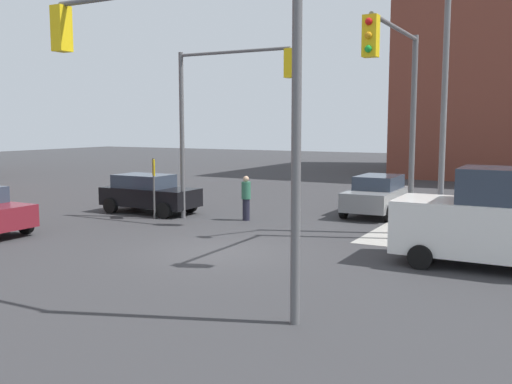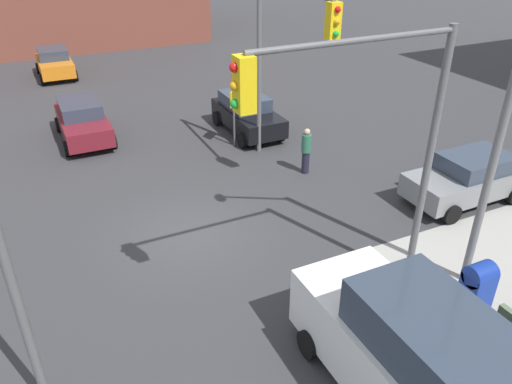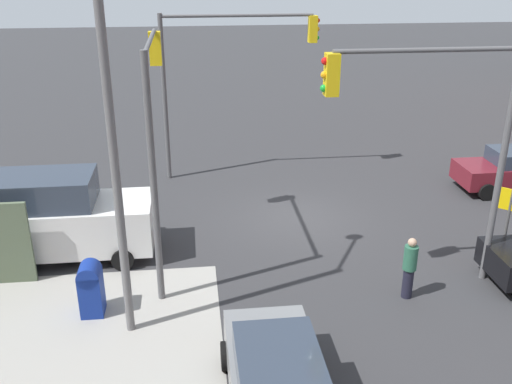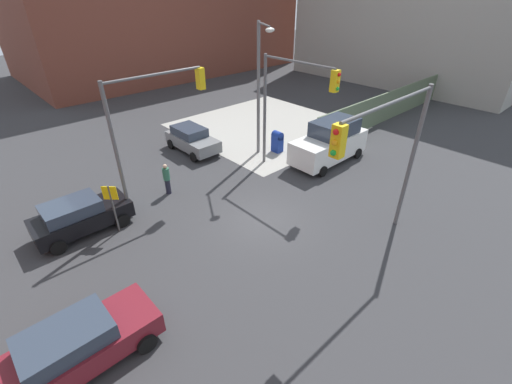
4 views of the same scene
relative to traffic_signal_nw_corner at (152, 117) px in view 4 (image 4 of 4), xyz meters
name	(u,v)px [view 4 (image 4 of 4)]	position (x,y,z in m)	size (l,w,h in m)	color
ground_plane	(261,220)	(2.60, -4.50, -4.60)	(120.00, 120.00, 0.00)	#333335
sidewalk_corner	(266,126)	(11.60, 4.50, -4.60)	(12.00, 12.00, 0.01)	#9E9B93
construction_fence	(392,105)	(20.46, -1.30, -3.40)	(19.71, 0.12, 2.40)	#56664C
building_loft_east	(434,6)	(38.60, 4.75, 2.96)	(20.00, 24.00, 15.13)	#9E9B93
traffic_signal_nw_corner	(152,117)	(0.00, 0.00, 0.00)	(5.03, 0.36, 6.50)	#59595B
traffic_signal_se_corner	(390,146)	(4.73, -9.00, 0.07)	(6.14, 0.36, 6.50)	#59595B
traffic_signal_ne_corner	(290,96)	(7.10, -1.90, 0.00)	(0.36, 5.03, 6.50)	#59595B
street_lamp_corner	(260,82)	(7.62, 0.98, 0.10)	(1.56, 2.37, 8.00)	slate
warning_sign_two_way	(112,201)	(-2.80, -0.69, -2.96)	(0.48, 0.48, 2.40)	#4C4C4C
mailbox_blue	(277,141)	(8.80, 0.50, -3.84)	(0.56, 0.64, 1.43)	navy
coupe_maroon	(80,344)	(-6.24, -6.17, -3.76)	(4.26, 2.02, 1.62)	maroon
coupe_gray	(192,139)	(4.68, 4.47, -3.76)	(2.02, 4.10, 1.62)	slate
coupe_black	(80,216)	(-3.97, 0.43, -3.76)	(4.12, 2.02, 1.62)	black
van_white_delivery	(330,142)	(10.20, -2.70, -3.32)	(5.40, 2.32, 2.62)	white
pedestrian_crossing	(167,179)	(0.60, 0.70, -3.69)	(0.36, 0.36, 1.74)	#2D664C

